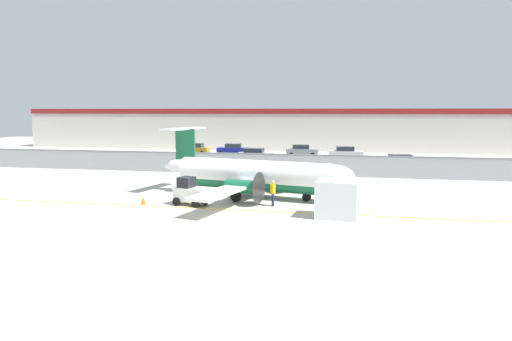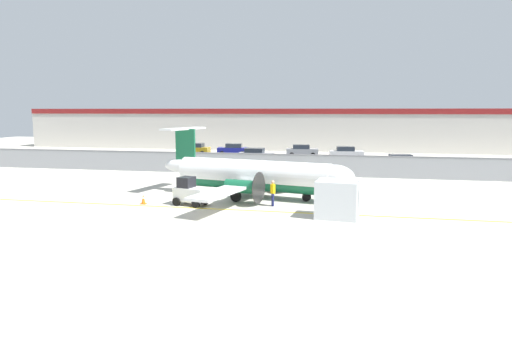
% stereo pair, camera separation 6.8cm
% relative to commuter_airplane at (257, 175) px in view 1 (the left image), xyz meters
% --- Properties ---
extents(ground_plane, '(140.00, 140.00, 0.01)m').
position_rel_commuter_airplane_xyz_m(ground_plane, '(-1.44, -4.52, -1.60)').
color(ground_plane, '#B7B2A3').
extents(perimeter_fence, '(98.00, 0.10, 2.10)m').
position_rel_commuter_airplane_xyz_m(perimeter_fence, '(-1.44, 11.48, -0.49)').
color(perimeter_fence, gray).
rests_on(perimeter_fence, ground).
extents(parking_lot_strip, '(98.00, 17.00, 0.12)m').
position_rel_commuter_airplane_xyz_m(parking_lot_strip, '(-1.44, 22.98, -1.54)').
color(parking_lot_strip, '#38383A').
rests_on(parking_lot_strip, ground).
extents(background_building, '(91.00, 8.10, 6.50)m').
position_rel_commuter_airplane_xyz_m(background_building, '(-1.44, 41.47, 1.66)').
color(background_building, beige).
rests_on(background_building, ground).
extents(commuter_airplane, '(15.01, 15.96, 4.92)m').
position_rel_commuter_airplane_xyz_m(commuter_airplane, '(0.00, 0.00, 0.00)').
color(commuter_airplane, white).
rests_on(commuter_airplane, ground).
extents(baggage_tug, '(2.53, 1.84, 1.88)m').
position_rel_commuter_airplane_xyz_m(baggage_tug, '(-3.74, -3.68, -0.75)').
color(baggage_tug, silver).
rests_on(baggage_tug, ground).
extents(ground_crew_worker, '(0.41, 0.55, 1.70)m').
position_rel_commuter_airplane_xyz_m(ground_crew_worker, '(1.66, -2.85, -0.65)').
color(ground_crew_worker, '#191E4C').
rests_on(ground_crew_worker, ground).
extents(cargo_container, '(2.61, 2.26, 2.20)m').
position_rel_commuter_airplane_xyz_m(cargo_container, '(5.90, -5.31, -0.50)').
color(cargo_container, silver).
rests_on(cargo_container, ground).
extents(traffic_cone_near_left, '(0.36, 0.36, 0.64)m').
position_rel_commuter_airplane_xyz_m(traffic_cone_near_left, '(-6.97, -3.97, -1.29)').
color(traffic_cone_near_left, orange).
rests_on(traffic_cone_near_left, ground).
extents(traffic_cone_near_right, '(0.36, 0.36, 0.64)m').
position_rel_commuter_airplane_xyz_m(traffic_cone_near_right, '(6.39, -0.43, -1.29)').
color(traffic_cone_near_right, orange).
rests_on(traffic_cone_near_right, ground).
extents(traffic_cone_far_left, '(0.36, 0.36, 0.64)m').
position_rel_commuter_airplane_xyz_m(traffic_cone_far_left, '(4.98, -1.99, -1.29)').
color(traffic_cone_far_left, orange).
rests_on(traffic_cone_far_left, ground).
extents(parked_car_0, '(4.21, 2.02, 1.58)m').
position_rel_commuter_airplane_xyz_m(parked_car_0, '(-14.66, 28.65, -0.71)').
color(parked_car_0, '#B28C19').
rests_on(parked_car_0, parking_lot_strip).
extents(parked_car_1, '(4.39, 2.44, 1.58)m').
position_rel_commuter_airplane_xyz_m(parked_car_1, '(-9.23, 29.04, -0.71)').
color(parked_car_1, navy).
rests_on(parked_car_1, parking_lot_strip).
extents(parked_car_2, '(4.26, 2.13, 1.58)m').
position_rel_commuter_airplane_xyz_m(parked_car_2, '(-4.61, 22.05, -0.71)').
color(parked_car_2, gray).
rests_on(parked_car_2, parking_lot_strip).
extents(parked_car_3, '(4.37, 2.40, 1.58)m').
position_rel_commuter_airplane_xyz_m(parked_car_3, '(0.33, 28.90, -0.71)').
color(parked_car_3, gray).
rests_on(parked_car_3, parking_lot_strip).
extents(parked_car_4, '(4.37, 2.37, 1.58)m').
position_rel_commuter_airplane_xyz_m(parked_car_4, '(6.16, 26.84, -0.71)').
color(parked_car_4, silver).
rests_on(parked_car_4, parking_lot_strip).
extents(parked_car_5, '(4.35, 2.34, 1.58)m').
position_rel_commuter_airplane_xyz_m(parked_car_5, '(11.67, 17.38, -0.71)').
color(parked_car_5, black).
rests_on(parked_car_5, parking_lot_strip).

